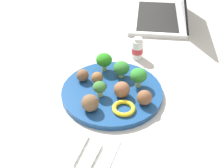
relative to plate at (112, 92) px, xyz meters
name	(u,v)px	position (x,y,z in m)	size (l,w,h in m)	color
ground_plane	(112,94)	(0.00, 0.00, -0.01)	(4.00, 4.00, 0.00)	#B2B2AD
plate	(112,92)	(0.00, 0.00, 0.00)	(0.28, 0.28, 0.02)	navy
broccoli_floret_mid_right	(138,76)	(-0.05, 0.06, 0.04)	(0.05, 0.05, 0.06)	#A3C283
broccoli_floret_mid_left	(123,68)	(-0.07, 0.00, 0.04)	(0.05, 0.05, 0.05)	#9DC96B
broccoli_floret_front_left	(104,60)	(-0.08, -0.06, 0.04)	(0.05, 0.05, 0.06)	#A4C26D
broccoli_floret_front_right	(100,88)	(0.04, -0.02, 0.04)	(0.04, 0.04, 0.04)	#AAB96E
meatball_near_rim	(97,78)	(-0.01, -0.05, 0.02)	(0.03, 0.03, 0.03)	brown
meatball_front_left	(90,103)	(0.10, -0.02, 0.03)	(0.04, 0.04, 0.04)	brown
meatball_center	(122,90)	(0.01, 0.03, 0.03)	(0.04, 0.04, 0.04)	brown
meatball_mid_right	(144,98)	(0.02, 0.10, 0.03)	(0.04, 0.04, 0.04)	brown
meatball_back_right	(83,75)	(-0.01, -0.09, 0.03)	(0.04, 0.04, 0.04)	brown
pepper_ring_front_left	(124,108)	(0.06, 0.06, 0.01)	(0.06, 0.06, 0.01)	yellow
napkin	(82,163)	(0.24, 0.03, -0.01)	(0.17, 0.12, 0.01)	white
fork	(88,167)	(0.25, 0.05, 0.00)	(0.12, 0.02, 0.01)	silver
knife	(73,162)	(0.25, 0.02, 0.00)	(0.15, 0.03, 0.01)	silver
yogurt_bottle	(139,49)	(-0.21, 0.00, 0.02)	(0.04, 0.04, 0.07)	white
laptop	(164,11)	(-0.52, 0.00, 0.03)	(0.37, 0.31, 0.21)	silver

